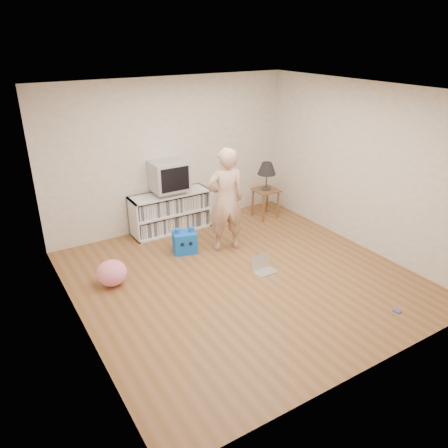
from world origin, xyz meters
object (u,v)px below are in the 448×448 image
dvd_deck (169,191)px  plush_blue (185,242)px  side_table (266,196)px  person (226,200)px  crt_tv (169,175)px  table_lamp (267,169)px  laptop (263,267)px  plush_pink (112,273)px  media_unit (170,212)px

dvd_deck → plush_blue: dvd_deck is taller
side_table → person: bearing=-151.3°
crt_tv → table_lamp: (1.80, -0.37, -0.08)m
laptop → plush_blue: bearing=121.9°
plush_blue → crt_tv: bearing=94.7°
laptop → plush_blue: plush_blue is taller
dvd_deck → side_table: size_ratio=0.82×
dvd_deck → plush_pink: bearing=-140.3°
person → plush_pink: 2.05m
media_unit → person: (0.45, -1.12, 0.49)m
media_unit → plush_blue: media_unit is taller
side_table → person: (-1.34, -0.74, 0.42)m
crt_tv → table_lamp: size_ratio=1.17×
table_lamp → plush_pink: (-3.28, -0.86, -0.76)m
dvd_deck → table_lamp: (1.80, -0.37, 0.21)m
laptop → plush_pink: (-2.02, 0.79, 0.12)m
side_table → table_lamp: table_lamp is taller
plush_blue → dvd_deck: bearing=94.7°
laptop → plush_blue: 1.35m
media_unit → laptop: 2.12m
crt_tv → laptop: 2.30m
crt_tv → laptop: crt_tv is taller
crt_tv → person: 1.21m
side_table → plush_blue: bearing=-165.5°
crt_tv → side_table: size_ratio=1.09×
side_table → plush_blue: size_ratio=1.30×
person → media_unit: bearing=-55.9°
crt_tv → side_table: crt_tv is taller
dvd_deck → crt_tv: bearing=-90.0°
laptop → plush_pink: bearing=158.7°
media_unit → plush_pink: media_unit is taller
person → laptop: person is taller
crt_tv → media_unit: bearing=90.0°
media_unit → crt_tv: (0.00, -0.02, 0.67)m
crt_tv → person: size_ratio=0.36×
media_unit → dvd_deck: bearing=-90.0°
person → table_lamp: bearing=-139.2°
dvd_deck → side_table: (1.80, -0.37, -0.32)m
plush_blue → plush_pink: (-1.31, -0.35, 0.00)m
laptop → plush_pink: 2.17m
media_unit → crt_tv: crt_tv is taller
media_unit → dvd_deck: dvd_deck is taller
crt_tv → laptop: (0.54, -2.01, -0.96)m
person → side_table: bearing=-139.2°
dvd_deck → person: size_ratio=0.27×
person → plush_blue: person is taller
laptop → plush_pink: size_ratio=0.76×
dvd_deck → person: (0.45, -1.11, 0.10)m
table_lamp → plush_blue: 2.17m
media_unit → laptop: size_ratio=4.36×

